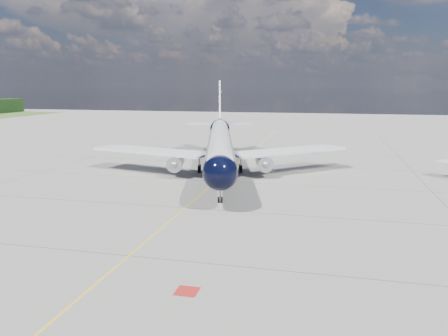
{
  "coord_description": "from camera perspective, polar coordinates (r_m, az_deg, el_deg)",
  "views": [
    {
      "loc": [
        15.88,
        -36.97,
        14.19
      ],
      "look_at": [
        3.52,
        15.0,
        4.0
      ],
      "focal_mm": 35.0,
      "sensor_mm": 36.0,
      "label": 1
    }
  ],
  "objects": [
    {
      "name": "ground",
      "position": [
        70.27,
        0.03,
        -0.85
      ],
      "size": [
        320.0,
        320.0,
        0.0
      ],
      "primitive_type": "plane",
      "color": "gray",
      "rests_on": "ground"
    },
    {
      "name": "taxiway_centerline",
      "position": [
        65.53,
        -0.98,
        -1.71
      ],
      "size": [
        0.16,
        160.0,
        0.01
      ],
      "primitive_type": "cube",
      "color": "yellow",
      "rests_on": "ground"
    },
    {
      "name": "red_marking",
      "position": [
        31.8,
        -4.86,
        -15.74
      ],
      "size": [
        1.6,
        1.6,
        0.01
      ],
      "primitive_type": "cube",
      "color": "maroon",
      "rests_on": "ground"
    },
    {
      "name": "main_airliner",
      "position": [
        71.44,
        -0.53,
        3.16
      ],
      "size": [
        41.76,
        51.64,
        15.12
      ],
      "rotation": [
        0.0,
        0.0,
        0.24
      ],
      "color": "black",
      "rests_on": "ground"
    }
  ]
}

